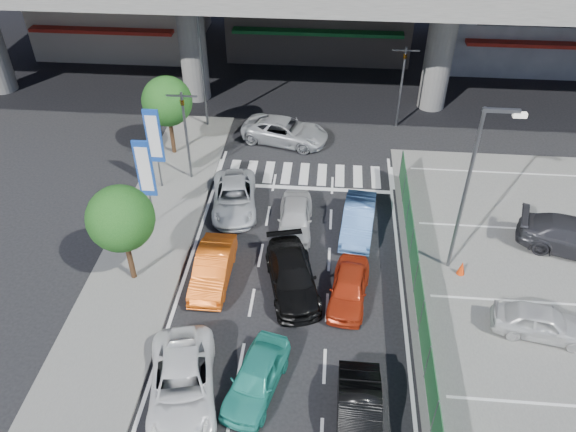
# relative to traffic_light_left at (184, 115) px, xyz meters

# --- Properties ---
(ground) EXTENTS (120.00, 120.00, 0.00)m
(ground) POSITION_rel_traffic_light_left_xyz_m (6.20, -12.00, -3.94)
(ground) COLOR black
(ground) RESTS_ON ground
(parking_lot) EXTENTS (12.00, 28.00, 0.06)m
(parking_lot) POSITION_rel_traffic_light_left_xyz_m (17.20, -10.00, -3.91)
(parking_lot) COLOR #5E5E5B
(parking_lot) RESTS_ON ground
(sidewalk_left) EXTENTS (4.00, 30.00, 0.12)m
(sidewalk_left) POSITION_rel_traffic_light_left_xyz_m (-0.80, -8.00, -3.88)
(sidewalk_left) COLOR #5E5E5B
(sidewalk_left) RESTS_ON ground
(fence_run) EXTENTS (0.16, 22.00, 1.80)m
(fence_run) POSITION_rel_traffic_light_left_xyz_m (11.50, -11.00, -3.04)
(fence_run) COLOR #1F5C2F
(fence_run) RESTS_ON ground
(traffic_light_left) EXTENTS (1.60, 1.24, 5.20)m
(traffic_light_left) POSITION_rel_traffic_light_left_xyz_m (0.00, 0.00, 0.00)
(traffic_light_left) COLOR #595B60
(traffic_light_left) RESTS_ON ground
(traffic_light_right) EXTENTS (1.60, 1.24, 5.20)m
(traffic_light_right) POSITION_rel_traffic_light_left_xyz_m (11.70, 7.00, 0.00)
(traffic_light_right) COLOR #595B60
(traffic_light_right) RESTS_ON ground
(street_lamp_right) EXTENTS (1.65, 0.22, 8.00)m
(street_lamp_right) POSITION_rel_traffic_light_left_xyz_m (13.37, -6.00, 0.83)
(street_lamp_right) COLOR #595B60
(street_lamp_right) RESTS_ON ground
(street_lamp_left) EXTENTS (1.65, 0.22, 8.00)m
(street_lamp_left) POSITION_rel_traffic_light_left_xyz_m (-0.13, 6.00, 0.83)
(street_lamp_left) COLOR #595B60
(street_lamp_left) RESTS_ON ground
(signboard_near) EXTENTS (0.80, 0.14, 4.70)m
(signboard_near) POSITION_rel_traffic_light_left_xyz_m (-1.00, -4.01, -0.87)
(signboard_near) COLOR #595B60
(signboard_near) RESTS_ON ground
(signboard_far) EXTENTS (0.80, 0.14, 4.70)m
(signboard_far) POSITION_rel_traffic_light_left_xyz_m (-1.40, -1.01, -0.87)
(signboard_far) COLOR #595B60
(signboard_far) RESTS_ON ground
(tree_near) EXTENTS (2.80, 2.80, 4.80)m
(tree_near) POSITION_rel_traffic_light_left_xyz_m (-0.80, -8.00, -0.55)
(tree_near) COLOR #382314
(tree_near) RESTS_ON ground
(tree_far) EXTENTS (2.80, 2.80, 4.80)m
(tree_far) POSITION_rel_traffic_light_left_xyz_m (-1.60, 2.50, -0.55)
(tree_far) COLOR #382314
(tree_far) RESTS_ON ground
(sedan_white_mid_left) EXTENTS (3.27, 5.33, 1.38)m
(sedan_white_mid_left) POSITION_rel_traffic_light_left_xyz_m (2.80, -13.71, -3.25)
(sedan_white_mid_left) COLOR white
(sedan_white_mid_left) RESTS_ON ground
(taxi_teal_mid) EXTENTS (2.47, 4.16, 1.33)m
(taxi_teal_mid) POSITION_rel_traffic_light_left_xyz_m (5.37, -13.20, -3.27)
(taxi_teal_mid) COLOR teal
(taxi_teal_mid) RESTS_ON ground
(hatch_black_mid_right) EXTENTS (1.47, 4.19, 1.38)m
(hatch_black_mid_right) POSITION_rel_traffic_light_left_xyz_m (9.01, -14.49, -3.25)
(hatch_black_mid_right) COLOR black
(hatch_black_mid_right) RESTS_ON ground
(taxi_orange_left) EXTENTS (1.49, 4.20, 1.38)m
(taxi_orange_left) POSITION_rel_traffic_light_left_xyz_m (2.74, -7.76, -3.25)
(taxi_orange_left) COLOR #EF5B12
(taxi_orange_left) RESTS_ON ground
(sedan_black_mid) EXTENTS (3.03, 5.08, 1.38)m
(sedan_black_mid) POSITION_rel_traffic_light_left_xyz_m (6.24, -7.96, -3.25)
(sedan_black_mid) COLOR black
(sedan_black_mid) RESTS_ON ground
(taxi_orange_right) EXTENTS (1.99, 3.95, 1.29)m
(taxi_orange_right) POSITION_rel_traffic_light_left_xyz_m (8.67, -8.41, -3.29)
(taxi_orange_right) COLOR #BA3014
(taxi_orange_right) RESTS_ON ground
(wagon_silver_front_left) EXTENTS (2.86, 5.00, 1.31)m
(wagon_silver_front_left) POSITION_rel_traffic_light_left_xyz_m (2.82, -2.45, -3.28)
(wagon_silver_front_left) COLOR silver
(wagon_silver_front_left) RESTS_ON ground
(sedan_white_front_mid) EXTENTS (1.72, 4.09, 1.38)m
(sedan_white_front_mid) POSITION_rel_traffic_light_left_xyz_m (6.05, -3.90, -3.25)
(sedan_white_front_mid) COLOR silver
(sedan_white_front_mid) RESTS_ON ground
(kei_truck_front_right) EXTENTS (1.88, 4.32, 1.38)m
(kei_truck_front_right) POSITION_rel_traffic_light_left_xyz_m (9.12, -3.78, -3.25)
(kei_truck_front_right) COLOR #4A79BD
(kei_truck_front_right) RESTS_ON ground
(crossing_wagon_silver) EXTENTS (5.62, 3.58, 1.44)m
(crossing_wagon_silver) POSITION_rel_traffic_light_left_xyz_m (4.82, 4.48, -3.21)
(crossing_wagon_silver) COLOR #A7ABAF
(crossing_wagon_silver) RESTS_ON ground
(parked_sedan_white) EXTENTS (3.97, 2.14, 1.28)m
(parked_sedan_white) POSITION_rel_traffic_light_left_xyz_m (16.23, -9.68, -3.23)
(parked_sedan_white) COLOR silver
(parked_sedan_white) RESTS_ON parking_lot
(traffic_cone) EXTENTS (0.47, 0.47, 0.69)m
(traffic_cone) POSITION_rel_traffic_light_left_xyz_m (13.68, -6.50, -3.53)
(traffic_cone) COLOR red
(traffic_cone) RESTS_ON parking_lot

